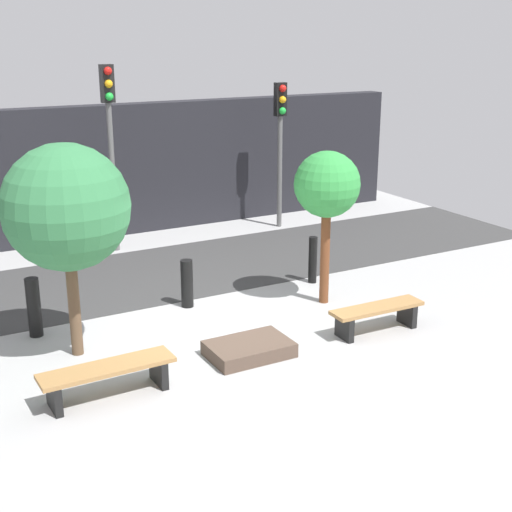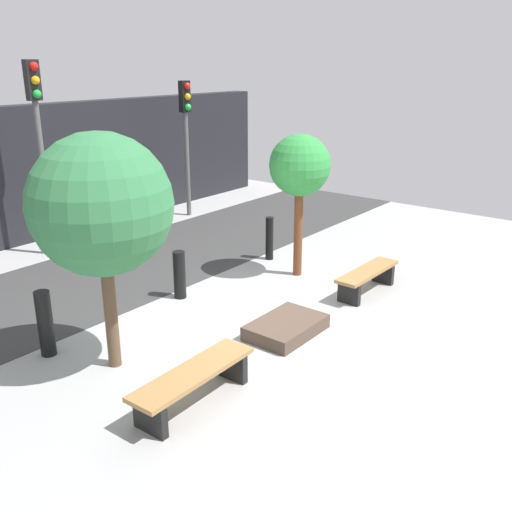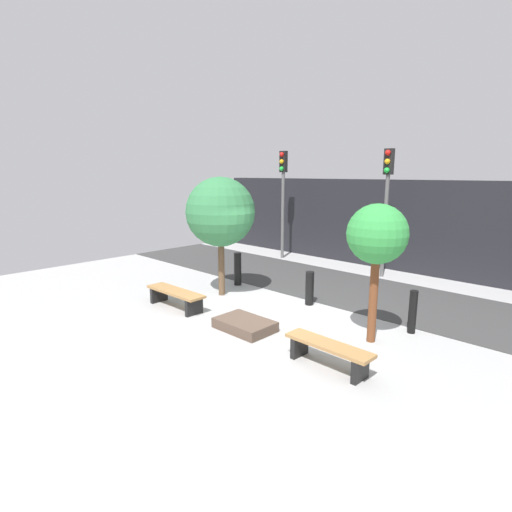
{
  "view_description": "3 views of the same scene",
  "coord_description": "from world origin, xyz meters",
  "px_view_note": "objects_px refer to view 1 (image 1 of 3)",
  "views": [
    {
      "loc": [
        -4.63,
        -9.22,
        4.66
      ],
      "look_at": [
        0.24,
        -0.39,
        1.47
      ],
      "focal_mm": 50.0,
      "sensor_mm": 36.0,
      "label": 1
    },
    {
      "loc": [
        -6.52,
        -5.14,
        3.99
      ],
      "look_at": [
        -0.1,
        -0.11,
        1.19
      ],
      "focal_mm": 40.0,
      "sensor_mm": 36.0,
      "label": 2
    },
    {
      "loc": [
        5.74,
        -6.24,
        3.28
      ],
      "look_at": [
        -0.18,
        -0.09,
        1.5
      ],
      "focal_mm": 28.0,
      "sensor_mm": 36.0,
      "label": 3
    }
  ],
  "objects_px": {
    "planter_bed": "(249,349)",
    "bollard_center": "(313,260)",
    "tree_behind_left_bench": "(66,208)",
    "tree_behind_right_bench": "(327,187)",
    "bollard_far_left": "(34,307)",
    "bench_right": "(377,313)",
    "bollard_left": "(187,284)",
    "traffic_light_mid_east": "(280,129)",
    "traffic_light_mid_west": "(110,126)",
    "bench_left": "(108,374)"
  },
  "relations": [
    {
      "from": "bollard_left",
      "to": "bollard_center",
      "type": "distance_m",
      "value": 2.63
    },
    {
      "from": "traffic_light_mid_east",
      "to": "planter_bed",
      "type": "bearing_deg",
      "value": -124.16
    },
    {
      "from": "bench_left",
      "to": "bollard_far_left",
      "type": "xyz_separation_m",
      "value": [
        -0.4,
        2.5,
        0.16
      ]
    },
    {
      "from": "tree_behind_left_bench",
      "to": "bench_right",
      "type": "bearing_deg",
      "value": -18.72
    },
    {
      "from": "bench_right",
      "to": "traffic_light_mid_east",
      "type": "height_order",
      "value": "traffic_light_mid_east"
    },
    {
      "from": "tree_behind_left_bench",
      "to": "tree_behind_right_bench",
      "type": "relative_size",
      "value": 1.17
    },
    {
      "from": "tree_behind_left_bench",
      "to": "bollard_left",
      "type": "xyz_separation_m",
      "value": [
        2.24,
        0.98,
        -1.83
      ]
    },
    {
      "from": "bench_right",
      "to": "tree_behind_right_bench",
      "type": "xyz_separation_m",
      "value": [
        0.0,
        1.52,
        1.8
      ]
    },
    {
      "from": "bollard_left",
      "to": "traffic_light_mid_east",
      "type": "distance_m",
      "value": 6.07
    },
    {
      "from": "tree_behind_left_bench",
      "to": "tree_behind_right_bench",
      "type": "distance_m",
      "value": 4.48
    },
    {
      "from": "tree_behind_right_bench",
      "to": "bollard_left",
      "type": "distance_m",
      "value": 2.97
    },
    {
      "from": "bollard_far_left",
      "to": "traffic_light_mid_west",
      "type": "height_order",
      "value": "traffic_light_mid_west"
    },
    {
      "from": "bench_left",
      "to": "tree_behind_left_bench",
      "type": "bearing_deg",
      "value": 88.75
    },
    {
      "from": "bench_right",
      "to": "tree_behind_right_bench",
      "type": "height_order",
      "value": "tree_behind_right_bench"
    },
    {
      "from": "planter_bed",
      "to": "tree_behind_right_bench",
      "type": "relative_size",
      "value": 0.45
    },
    {
      "from": "tree_behind_right_bench",
      "to": "traffic_light_mid_east",
      "type": "relative_size",
      "value": 0.78
    },
    {
      "from": "bench_right",
      "to": "bollard_center",
      "type": "bearing_deg",
      "value": 82.19
    },
    {
      "from": "tree_behind_left_bench",
      "to": "bench_left",
      "type": "bearing_deg",
      "value": -90.0
    },
    {
      "from": "planter_bed",
      "to": "traffic_light_mid_west",
      "type": "xyz_separation_m",
      "value": [
        0.0,
        6.19,
        2.64
      ]
    },
    {
      "from": "tree_behind_left_bench",
      "to": "tree_behind_right_bench",
      "type": "height_order",
      "value": "tree_behind_left_bench"
    },
    {
      "from": "traffic_light_mid_west",
      "to": "traffic_light_mid_east",
      "type": "height_order",
      "value": "traffic_light_mid_west"
    },
    {
      "from": "bench_right",
      "to": "bollard_far_left",
      "type": "relative_size",
      "value": 1.67
    },
    {
      "from": "bench_left",
      "to": "bollard_far_left",
      "type": "distance_m",
      "value": 2.54
    },
    {
      "from": "bollard_far_left",
      "to": "bollard_center",
      "type": "bearing_deg",
      "value": 0.0
    },
    {
      "from": "bench_left",
      "to": "tree_behind_left_bench",
      "type": "height_order",
      "value": "tree_behind_left_bench"
    },
    {
      "from": "tree_behind_right_bench",
      "to": "bollard_left",
      "type": "xyz_separation_m",
      "value": [
        -2.24,
        0.98,
        -1.69
      ]
    },
    {
      "from": "bench_right",
      "to": "traffic_light_mid_west",
      "type": "distance_m",
      "value": 7.2
    },
    {
      "from": "planter_bed",
      "to": "bollard_left",
      "type": "height_order",
      "value": "bollard_left"
    },
    {
      "from": "bench_right",
      "to": "tree_behind_right_bench",
      "type": "relative_size",
      "value": 0.59
    },
    {
      "from": "bench_left",
      "to": "bollard_left",
      "type": "distance_m",
      "value": 3.36
    },
    {
      "from": "tree_behind_right_bench",
      "to": "bollard_left",
      "type": "bearing_deg",
      "value": 156.26
    },
    {
      "from": "tree_behind_left_bench",
      "to": "bollard_left",
      "type": "bearing_deg",
      "value": 23.74
    },
    {
      "from": "planter_bed",
      "to": "traffic_light_mid_west",
      "type": "height_order",
      "value": "traffic_light_mid_west"
    },
    {
      "from": "bollard_center",
      "to": "tree_behind_right_bench",
      "type": "bearing_deg",
      "value": -112.05
    },
    {
      "from": "bench_right",
      "to": "bollard_center",
      "type": "relative_size",
      "value": 1.77
    },
    {
      "from": "planter_bed",
      "to": "bollard_center",
      "type": "height_order",
      "value": "bollard_center"
    },
    {
      "from": "traffic_light_mid_west",
      "to": "bench_left",
      "type": "bearing_deg",
      "value": -109.29
    },
    {
      "from": "bench_right",
      "to": "bollard_left",
      "type": "bearing_deg",
      "value": 133.07
    },
    {
      "from": "bollard_left",
      "to": "bench_left",
      "type": "bearing_deg",
      "value": -131.82
    },
    {
      "from": "bench_left",
      "to": "tree_behind_right_bench",
      "type": "relative_size",
      "value": 0.66
    },
    {
      "from": "bollard_left",
      "to": "traffic_light_mid_east",
      "type": "xyz_separation_m",
      "value": [
        4.2,
        3.89,
        2.0
      ]
    },
    {
      "from": "tree_behind_left_bench",
      "to": "bollard_center",
      "type": "height_order",
      "value": "tree_behind_left_bench"
    },
    {
      "from": "planter_bed",
      "to": "bollard_center",
      "type": "distance_m",
      "value": 3.51
    },
    {
      "from": "bollard_left",
      "to": "bench_right",
      "type": "bearing_deg",
      "value": -48.18
    },
    {
      "from": "tree_behind_left_bench",
      "to": "bollard_left",
      "type": "distance_m",
      "value": 3.06
    },
    {
      "from": "bollard_far_left",
      "to": "traffic_light_mid_west",
      "type": "bearing_deg",
      "value": 55.9
    },
    {
      "from": "tree_behind_left_bench",
      "to": "traffic_light_mid_west",
      "type": "height_order",
      "value": "traffic_light_mid_west"
    },
    {
      "from": "bollard_far_left",
      "to": "planter_bed",
      "type": "bearing_deg",
      "value": -41.11
    },
    {
      "from": "bench_left",
      "to": "traffic_light_mid_east",
      "type": "bearing_deg",
      "value": 43.54
    },
    {
      "from": "bench_left",
      "to": "bollard_left",
      "type": "height_order",
      "value": "bollard_left"
    }
  ]
}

